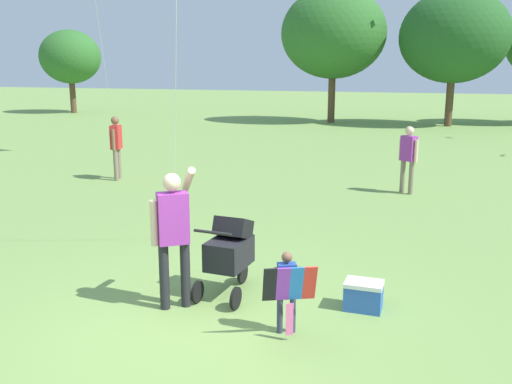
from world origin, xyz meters
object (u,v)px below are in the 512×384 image
(person_adult_flyer, at_px, (173,228))
(person_red_shirt, at_px, (116,143))
(person_sitting_far, at_px, (408,154))
(cooler_box, at_px, (363,295))
(child_with_butterfly_kite, at_px, (287,286))
(stroller, at_px, (230,249))

(person_adult_flyer, distance_m, person_red_shirt, 8.26)
(person_adult_flyer, bearing_deg, person_sitting_far, 73.30)
(person_red_shirt, bearing_deg, person_adult_flyer, -52.84)
(person_adult_flyer, bearing_deg, cooler_box, 17.24)
(person_red_shirt, bearing_deg, cooler_box, -39.52)
(person_red_shirt, distance_m, cooler_box, 9.32)
(child_with_butterfly_kite, distance_m, person_sitting_far, 7.62)
(child_with_butterfly_kite, distance_m, stroller, 1.29)
(stroller, bearing_deg, person_red_shirt, 132.40)
(child_with_butterfly_kite, height_order, cooler_box, child_with_butterfly_kite)
(child_with_butterfly_kite, distance_m, person_red_shirt, 9.41)
(person_sitting_far, bearing_deg, child_with_butterfly_kite, -95.49)
(person_red_shirt, height_order, person_sitting_far, person_red_shirt)
(person_adult_flyer, xyz_separation_m, stroller, (0.48, 0.59, -0.39))
(child_with_butterfly_kite, height_order, stroller, stroller)
(child_with_butterfly_kite, distance_m, person_adult_flyer, 1.56)
(person_adult_flyer, height_order, person_red_shirt, person_adult_flyer)
(child_with_butterfly_kite, height_order, person_adult_flyer, person_adult_flyer)
(stroller, relative_size, person_sitting_far, 0.71)
(person_sitting_far, bearing_deg, person_red_shirt, -174.03)
(stroller, height_order, person_red_shirt, person_red_shirt)
(person_red_shirt, bearing_deg, stroller, -47.60)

